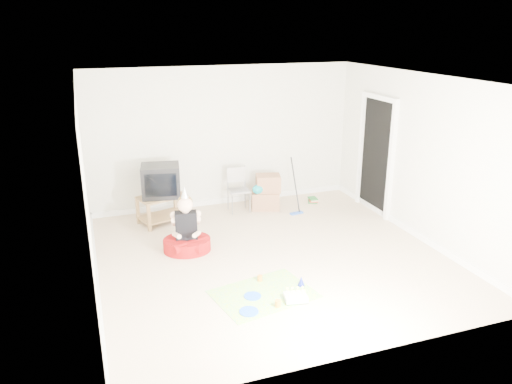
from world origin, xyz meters
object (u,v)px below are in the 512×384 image
object	(u,v)px
crt_tv	(161,181)
seated_woman	(187,237)
tv_stand	(162,207)
folding_chair	(239,191)
birthday_cake	(296,298)
cardboard_boxes	(266,193)

from	to	relation	value
crt_tv	seated_woman	world-z (taller)	crt_tv
tv_stand	folding_chair	distance (m)	1.42
birthday_cake	seated_woman	bearing A→B (deg)	117.45
cardboard_boxes	crt_tv	bearing A→B (deg)	-177.75
tv_stand	birthday_cake	size ratio (longest dim) A/B	2.86
tv_stand	seated_woman	size ratio (longest dim) A/B	0.87
crt_tv	cardboard_boxes	size ratio (longest dim) A/B	0.99
cardboard_boxes	seated_woman	xyz separation A→B (m)	(-1.79, -1.34, -0.08)
seated_woman	birthday_cake	size ratio (longest dim) A/B	3.29
folding_chair	birthday_cake	bearing A→B (deg)	-94.89
seated_woman	birthday_cake	xyz separation A→B (m)	(0.98, -1.89, -0.19)
crt_tv	birthday_cake	xyz separation A→B (m)	(1.14, -3.15, -0.73)
cardboard_boxes	seated_woman	size ratio (longest dim) A/B	0.62
cardboard_boxes	folding_chair	bearing A→B (deg)	177.41
birthday_cake	crt_tv	bearing A→B (deg)	109.88
folding_chair	seated_woman	size ratio (longest dim) A/B	0.79
crt_tv	cardboard_boxes	xyz separation A→B (m)	(1.95, 0.08, -0.46)
folding_chair	birthday_cake	xyz separation A→B (m)	(-0.28, -3.25, -0.36)
cardboard_boxes	birthday_cake	distance (m)	3.34
crt_tv	tv_stand	bearing A→B (deg)	-170.48
crt_tv	seated_woman	xyz separation A→B (m)	(0.16, -1.26, -0.54)
crt_tv	seated_woman	distance (m)	1.38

